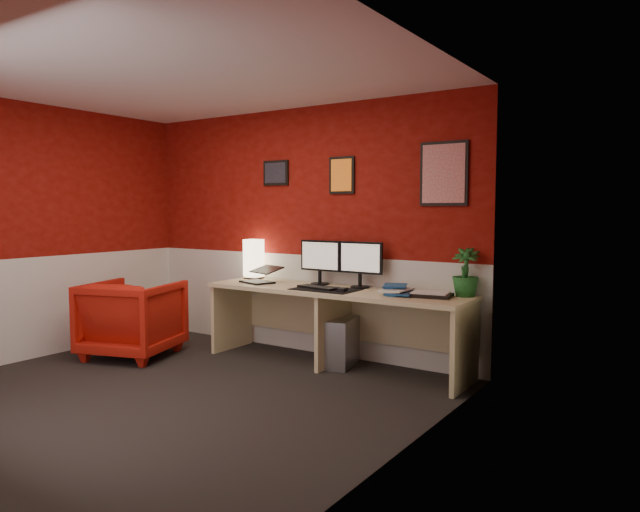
{
  "coord_description": "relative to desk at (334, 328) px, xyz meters",
  "views": [
    {
      "loc": [
        3.5,
        -3.13,
        1.47
      ],
      "look_at": [
        0.6,
        1.21,
        1.05
      ],
      "focal_mm": 32.71,
      "sensor_mm": 36.0,
      "label": 1
    }
  ],
  "objects": [
    {
      "name": "ground",
      "position": [
        -0.62,
        -1.41,
        -0.36
      ],
      "size": [
        4.0,
        3.5,
        0.01
      ],
      "primitive_type": "cube",
      "color": "black",
      "rests_on": "ground"
    },
    {
      "name": "ceiling",
      "position": [
        -0.62,
        -1.41,
        2.13
      ],
      "size": [
        4.0,
        3.5,
        0.01
      ],
      "primitive_type": "cube",
      "color": "white",
      "rests_on": "ground"
    },
    {
      "name": "wall_back",
      "position": [
        -0.62,
        0.34,
        0.89
      ],
      "size": [
        4.0,
        0.01,
        2.5
      ],
      "primitive_type": "cube",
      "color": "maroon",
      "rests_on": "ground"
    },
    {
      "name": "wall_left",
      "position": [
        -2.62,
        -1.41,
        0.89
      ],
      "size": [
        0.01,
        3.5,
        2.5
      ],
      "primitive_type": "cube",
      "color": "maroon",
      "rests_on": "ground"
    },
    {
      "name": "wall_right",
      "position": [
        1.38,
        -1.41,
        0.89
      ],
      "size": [
        0.01,
        3.5,
        2.5
      ],
      "primitive_type": "cube",
      "color": "maroon",
      "rests_on": "ground"
    },
    {
      "name": "wainscot_back",
      "position": [
        -0.62,
        0.34,
        0.14
      ],
      "size": [
        4.0,
        0.01,
        1.0
      ],
      "primitive_type": "cube",
      "color": "silver",
      "rests_on": "ground"
    },
    {
      "name": "wainscot_left",
      "position": [
        -2.62,
        -1.41,
        0.14
      ],
      "size": [
        0.01,
        3.5,
        1.0
      ],
      "primitive_type": "cube",
      "color": "silver",
      "rests_on": "ground"
    },
    {
      "name": "wainscot_right",
      "position": [
        1.37,
        -1.41,
        0.14
      ],
      "size": [
        0.01,
        3.5,
        1.0
      ],
      "primitive_type": "cube",
      "color": "silver",
      "rests_on": "ground"
    },
    {
      "name": "desk",
      "position": [
        0.0,
        0.0,
        0.0
      ],
      "size": [
        2.6,
        0.65,
        0.73
      ],
      "primitive_type": "cube",
      "color": "#D0BD85",
      "rests_on": "ground"
    },
    {
      "name": "shoji_lamp",
      "position": [
        -1.14,
        0.2,
        0.56
      ],
      "size": [
        0.16,
        0.16,
        0.4
      ],
      "primitive_type": "cube",
      "color": "#FFE5B2",
      "rests_on": "desk"
    },
    {
      "name": "laptop",
      "position": [
        -0.88,
        -0.05,
        0.47
      ],
      "size": [
        0.38,
        0.32,
        0.22
      ],
      "primitive_type": "cube",
      "rotation": [
        0.0,
        0.0,
        -0.31
      ],
      "color": "black",
      "rests_on": "desk"
    },
    {
      "name": "monitor_left",
      "position": [
        -0.28,
        0.19,
        0.66
      ],
      "size": [
        0.45,
        0.06,
        0.58
      ],
      "primitive_type": "cube",
      "color": "black",
      "rests_on": "desk"
    },
    {
      "name": "monitor_right",
      "position": [
        0.17,
        0.2,
        0.66
      ],
      "size": [
        0.45,
        0.06,
        0.58
      ],
      "primitive_type": "cube",
      "color": "black",
      "rests_on": "desk"
    },
    {
      "name": "desk_mat",
      "position": [
        -0.04,
        -0.08,
        0.37
      ],
      "size": [
        0.6,
        0.38,
        0.01
      ],
      "primitive_type": "cube",
      "color": "black",
      "rests_on": "desk"
    },
    {
      "name": "keyboard",
      "position": [
        -0.12,
        -0.08,
        0.38
      ],
      "size": [
        0.44,
        0.22,
        0.02
      ],
      "primitive_type": "cube",
      "rotation": [
        0.0,
        0.0,
        -0.19
      ],
      "color": "black",
      "rests_on": "desk_mat"
    },
    {
      "name": "mouse",
      "position": [
        0.17,
        -0.13,
        0.39
      ],
      "size": [
        0.07,
        0.11,
        0.03
      ],
      "primitive_type": "cube",
      "rotation": [
        0.0,
        0.0,
        0.09
      ],
      "color": "black",
      "rests_on": "desk_mat"
    },
    {
      "name": "book_bottom",
      "position": [
        0.58,
        -0.02,
        0.38
      ],
      "size": [
        0.27,
        0.34,
        0.03
      ],
      "primitive_type": "imported",
      "rotation": [
        0.0,
        0.0,
        0.13
      ],
      "color": "navy",
      "rests_on": "desk"
    },
    {
      "name": "book_middle",
      "position": [
        0.53,
        -0.01,
        0.4
      ],
      "size": [
        0.22,
        0.3,
        0.02
      ],
      "primitive_type": "imported",
      "rotation": [
        0.0,
        0.0,
        0.01
      ],
      "color": "silver",
      "rests_on": "book_bottom"
    },
    {
      "name": "book_top",
      "position": [
        0.51,
        0.03,
        0.43
      ],
      "size": [
        0.29,
        0.33,
        0.03
      ],
      "primitive_type": "imported",
      "rotation": [
        0.0,
        0.0,
        0.39
      ],
      "color": "navy",
      "rests_on": "book_middle"
    },
    {
      "name": "zen_tray",
      "position": [
        0.94,
        0.04,
        0.38
      ],
      "size": [
        0.38,
        0.3,
        0.03
      ],
      "primitive_type": "cube",
      "rotation": [
        0.0,
        0.0,
        0.16
      ],
      "color": "black",
      "rests_on": "desk"
    },
    {
      "name": "potted_plant",
      "position": [
        1.18,
        0.23,
        0.57
      ],
      "size": [
        0.26,
        0.26,
        0.41
      ],
      "primitive_type": "imported",
      "rotation": [
        0.0,
        0.0,
        0.12
      ],
      "color": "#19591E",
      "rests_on": "desk"
    },
    {
      "name": "pc_tower",
      "position": [
        0.07,
        0.05,
        -0.14
      ],
      "size": [
        0.3,
        0.48,
        0.45
      ],
      "primitive_type": "cube",
      "rotation": [
        0.0,
        0.0,
        0.23
      ],
      "color": "#99999E",
      "rests_on": "ground"
    },
    {
      "name": "armchair",
      "position": [
        -1.87,
        -0.8,
        0.02
      ],
      "size": [
        1.03,
        1.05,
        0.76
      ],
      "primitive_type": "imported",
      "rotation": [
        0.0,
        0.0,
        3.45
      ],
      "color": "#B41E13",
      "rests_on": "ground"
    },
    {
      "name": "art_left",
      "position": [
        -0.93,
        0.33,
        1.49
      ],
      "size": [
        0.32,
        0.02,
        0.26
      ],
      "primitive_type": "cube",
      "color": "black",
      "rests_on": "wall_back"
    },
    {
      "name": "art_center",
      "position": [
        -0.12,
        0.33,
        1.44
      ],
      "size": [
        0.28,
        0.02,
        0.36
      ],
      "primitive_type": "cube",
      "color": "orange",
      "rests_on": "wall_back"
    },
    {
      "name": "art_right",
      "position": [
        0.93,
        0.33,
        1.42
      ],
      "size": [
        0.44,
        0.02,
        0.56
      ],
      "primitive_type": "cube",
      "color": "red",
      "rests_on": "wall_back"
    }
  ]
}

